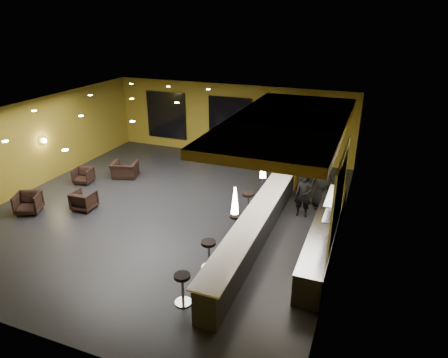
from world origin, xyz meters
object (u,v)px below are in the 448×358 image
(armchair_d, at_px, (125,170))
(column, at_px, (291,146))
(bar_counter, at_px, (256,228))
(bar_stool_1, at_px, (209,251))
(bar_stool_2, at_px, (235,223))
(armchair_c, at_px, (83,176))
(bar_stool_3, at_px, (248,201))
(bar_stool_4, at_px, (263,182))
(staff_c, at_px, (323,184))
(prep_counter, at_px, (324,234))
(pendant_1, at_px, (263,167))
(bar_stool_0, at_px, (183,285))
(armchair_b, at_px, (84,200))
(pendant_0, at_px, (235,200))
(armchair_a, at_px, (28,203))
(pendant_2, at_px, (283,143))
(staff_b, at_px, (305,183))
(staff_a, at_px, (303,195))

(armchair_d, bearing_deg, column, 176.81)
(bar_counter, height_order, bar_stool_1, bar_counter)
(bar_stool_2, bearing_deg, column, 81.08)
(armchair_c, xyz_separation_m, armchair_d, (1.25, 1.16, 0.02))
(bar_stool_3, bearing_deg, column, 74.89)
(bar_stool_1, height_order, bar_stool_4, bar_stool_1)
(staff_c, bearing_deg, bar_stool_3, -152.72)
(bar_stool_2, bearing_deg, bar_counter, -6.15)
(prep_counter, distance_m, bar_stool_3, 3.02)
(pendant_1, bearing_deg, armchair_c, 170.44)
(staff_c, relative_size, bar_stool_4, 2.29)
(column, relative_size, bar_stool_0, 4.18)
(prep_counter, xyz_separation_m, column, (-2.00, 4.10, 1.32))
(pendant_1, xyz_separation_m, bar_stool_2, (-0.71, -0.42, -1.85))
(staff_c, relative_size, armchair_b, 2.43)
(prep_counter, bearing_deg, armchair_d, 164.05)
(armchair_c, height_order, bar_stool_4, bar_stool_4)
(prep_counter, relative_size, bar_stool_0, 7.17)
(pendant_1, distance_m, bar_stool_3, 2.26)
(bar_counter, distance_m, bar_stool_1, 1.96)
(pendant_0, relative_size, bar_stool_0, 0.84)
(pendant_0, height_order, bar_stool_4, pendant_0)
(pendant_0, distance_m, armchair_a, 8.43)
(prep_counter, height_order, armchair_c, prep_counter)
(prep_counter, distance_m, bar_stool_4, 4.10)
(armchair_b, bearing_deg, prep_counter, -179.36)
(armchair_a, bearing_deg, armchair_b, 3.48)
(pendant_2, bearing_deg, bar_stool_3, -120.20)
(staff_c, xyz_separation_m, bar_stool_3, (-2.33, -1.52, -0.38))
(armchair_a, relative_size, armchair_d, 0.78)
(staff_b, xyz_separation_m, bar_stool_4, (-1.67, 0.09, -0.25))
(pendant_2, relative_size, staff_c, 0.37)
(staff_a, xyz_separation_m, armchair_d, (-7.85, 0.76, -0.45))
(bar_stool_3, bearing_deg, bar_counter, -63.48)
(bar_stool_1, bearing_deg, pendant_0, -15.39)
(prep_counter, height_order, bar_stool_4, prep_counter)
(staff_b, height_order, armchair_d, staff_b)
(staff_c, relative_size, bar_stool_0, 2.24)
(prep_counter, height_order, bar_stool_2, prep_counter)
(prep_counter, distance_m, bar_stool_1, 3.63)
(armchair_a, xyz_separation_m, bar_stool_0, (7.29, -2.33, 0.16))
(bar_stool_1, bearing_deg, prep_counter, 38.70)
(bar_stool_2, distance_m, bar_stool_3, 1.54)
(bar_counter, bearing_deg, bar_stool_1, -115.23)
(staff_b, bearing_deg, pendant_1, -125.52)
(staff_c, bearing_deg, bar_stool_2, -131.96)
(staff_c, distance_m, bar_stool_1, 5.46)
(armchair_b, xyz_separation_m, bar_stool_2, (5.77, 0.16, 0.15))
(prep_counter, height_order, armchair_d, prep_counter)
(armchair_d, bearing_deg, prep_counter, 147.93)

